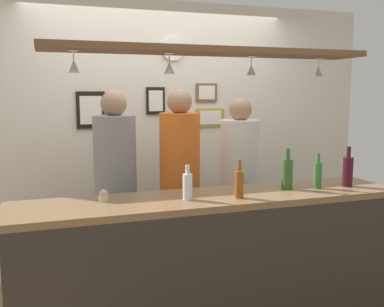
{
  "coord_description": "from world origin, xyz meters",
  "views": [
    {
      "loc": [
        -1.05,
        -3.06,
        1.74
      ],
      "look_at": [
        0.0,
        0.1,
        1.27
      ],
      "focal_mm": 40.79,
      "sensor_mm": 36.0,
      "label": 1
    }
  ],
  "objects_px": {
    "bottle_beer_amber_tall": "(239,183)",
    "wall_clock": "(173,49)",
    "cupcake": "(103,196)",
    "picture_frame_caricature": "(91,110)",
    "bottle_champagne_green": "(287,173)",
    "bottle_beer_green_import": "(318,174)",
    "picture_frame_crest": "(156,101)",
    "bottle_wine_dark_red": "(348,171)",
    "person_middle_orange_shirt": "(180,172)",
    "person_left_grey_shirt": "(115,177)",
    "picture_frame_upper_small": "(207,93)",
    "person_right_white_patterned_shirt": "(239,174)",
    "picture_frame_lower_pair": "(210,117)",
    "bottle_soda_clear": "(188,186)"
  },
  "relations": [
    {
      "from": "cupcake",
      "to": "picture_frame_caricature",
      "type": "bearing_deg",
      "value": 87.31
    },
    {
      "from": "person_right_white_patterned_shirt",
      "to": "bottle_champagne_green",
      "type": "relative_size",
      "value": 5.62
    },
    {
      "from": "person_middle_orange_shirt",
      "to": "picture_frame_lower_pair",
      "type": "relative_size",
      "value": 5.88
    },
    {
      "from": "bottle_wine_dark_red",
      "to": "bottle_beer_green_import",
      "type": "distance_m",
      "value": 0.25
    },
    {
      "from": "bottle_beer_amber_tall",
      "to": "person_middle_orange_shirt",
      "type": "bearing_deg",
      "value": 99.72
    },
    {
      "from": "picture_frame_upper_small",
      "to": "picture_frame_crest",
      "type": "relative_size",
      "value": 0.85
    },
    {
      "from": "person_right_white_patterned_shirt",
      "to": "bottle_beer_amber_tall",
      "type": "relative_size",
      "value": 6.49
    },
    {
      "from": "person_middle_orange_shirt",
      "to": "picture_frame_upper_small",
      "type": "height_order",
      "value": "picture_frame_upper_small"
    },
    {
      "from": "person_right_white_patterned_shirt",
      "to": "bottle_champagne_green",
      "type": "distance_m",
      "value": 0.75
    },
    {
      "from": "picture_frame_caricature",
      "to": "cupcake",
      "type": "bearing_deg",
      "value": -92.69
    },
    {
      "from": "picture_frame_crest",
      "to": "bottle_beer_green_import",
      "type": "bearing_deg",
      "value": -58.83
    },
    {
      "from": "cupcake",
      "to": "wall_clock",
      "type": "bearing_deg",
      "value": 57.22
    },
    {
      "from": "person_right_white_patterned_shirt",
      "to": "bottle_beer_green_import",
      "type": "height_order",
      "value": "person_right_white_patterned_shirt"
    },
    {
      "from": "picture_frame_lower_pair",
      "to": "wall_clock",
      "type": "bearing_deg",
      "value": -179.08
    },
    {
      "from": "cupcake",
      "to": "picture_frame_lower_pair",
      "type": "relative_size",
      "value": 0.26
    },
    {
      "from": "person_right_white_patterned_shirt",
      "to": "picture_frame_lower_pair",
      "type": "bearing_deg",
      "value": 93.0
    },
    {
      "from": "cupcake",
      "to": "person_left_grey_shirt",
      "type": "bearing_deg",
      "value": 75.28
    },
    {
      "from": "bottle_champagne_green",
      "to": "cupcake",
      "type": "distance_m",
      "value": 1.32
    },
    {
      "from": "bottle_beer_amber_tall",
      "to": "bottle_soda_clear",
      "type": "distance_m",
      "value": 0.35
    },
    {
      "from": "cupcake",
      "to": "picture_frame_upper_small",
      "type": "xyz_separation_m",
      "value": [
        1.2,
        1.32,
        0.66
      ]
    },
    {
      "from": "bottle_wine_dark_red",
      "to": "person_left_grey_shirt",
      "type": "bearing_deg",
      "value": 153.71
    },
    {
      "from": "bottle_beer_amber_tall",
      "to": "wall_clock",
      "type": "bearing_deg",
      "value": 90.78
    },
    {
      "from": "bottle_champagne_green",
      "to": "picture_frame_crest",
      "type": "distance_m",
      "value": 1.6
    },
    {
      "from": "person_left_grey_shirt",
      "to": "wall_clock",
      "type": "distance_m",
      "value": 1.43
    },
    {
      "from": "person_middle_orange_shirt",
      "to": "person_right_white_patterned_shirt",
      "type": "height_order",
      "value": "person_middle_orange_shirt"
    },
    {
      "from": "cupcake",
      "to": "picture_frame_crest",
      "type": "relative_size",
      "value": 0.3
    },
    {
      "from": "picture_frame_upper_small",
      "to": "bottle_soda_clear",
      "type": "bearing_deg",
      "value": -114.68
    },
    {
      "from": "person_middle_orange_shirt",
      "to": "bottle_beer_amber_tall",
      "type": "xyz_separation_m",
      "value": [
        0.15,
        -0.87,
        0.07
      ]
    },
    {
      "from": "person_left_grey_shirt",
      "to": "person_right_white_patterned_shirt",
      "type": "height_order",
      "value": "person_left_grey_shirt"
    },
    {
      "from": "bottle_champagne_green",
      "to": "cupcake",
      "type": "bearing_deg",
      "value": 177.46
    },
    {
      "from": "bottle_champagne_green",
      "to": "bottle_beer_green_import",
      "type": "distance_m",
      "value": 0.23
    },
    {
      "from": "picture_frame_lower_pair",
      "to": "picture_frame_crest",
      "type": "bearing_deg",
      "value": 180.0
    },
    {
      "from": "cupcake",
      "to": "picture_frame_upper_small",
      "type": "height_order",
      "value": "picture_frame_upper_small"
    },
    {
      "from": "person_middle_orange_shirt",
      "to": "picture_frame_caricature",
      "type": "height_order",
      "value": "person_middle_orange_shirt"
    },
    {
      "from": "picture_frame_caricature",
      "to": "wall_clock",
      "type": "relative_size",
      "value": 1.55
    },
    {
      "from": "bottle_beer_amber_tall",
      "to": "picture_frame_caricature",
      "type": "distance_m",
      "value": 1.77
    },
    {
      "from": "bottle_wine_dark_red",
      "to": "bottle_beer_green_import",
      "type": "xyz_separation_m",
      "value": [
        -0.25,
        0.02,
        -0.01
      ]
    },
    {
      "from": "bottle_beer_amber_tall",
      "to": "wall_clock",
      "type": "height_order",
      "value": "wall_clock"
    },
    {
      "from": "person_right_white_patterned_shirt",
      "to": "picture_frame_upper_small",
      "type": "relative_size",
      "value": 7.67
    },
    {
      "from": "cupcake",
      "to": "picture_frame_lower_pair",
      "type": "xyz_separation_m",
      "value": [
        1.24,
        1.32,
        0.41
      ]
    },
    {
      "from": "bottle_beer_green_import",
      "to": "bottle_beer_amber_tall",
      "type": "bearing_deg",
      "value": -172.42
    },
    {
      "from": "person_right_white_patterned_shirt",
      "to": "cupcake",
      "type": "relative_size",
      "value": 21.63
    },
    {
      "from": "person_right_white_patterned_shirt",
      "to": "wall_clock",
      "type": "bearing_deg",
      "value": 123.35
    },
    {
      "from": "picture_frame_crest",
      "to": "person_left_grey_shirt",
      "type": "bearing_deg",
      "value": -127.51
    },
    {
      "from": "bottle_beer_amber_tall",
      "to": "bottle_soda_clear",
      "type": "height_order",
      "value": "bottle_beer_amber_tall"
    },
    {
      "from": "bottle_wine_dark_red",
      "to": "cupcake",
      "type": "distance_m",
      "value": 1.8
    },
    {
      "from": "person_left_grey_shirt",
      "to": "cupcake",
      "type": "height_order",
      "value": "person_left_grey_shirt"
    },
    {
      "from": "bottle_beer_green_import",
      "to": "person_left_grey_shirt",
      "type": "bearing_deg",
      "value": 150.16
    },
    {
      "from": "person_right_white_patterned_shirt",
      "to": "person_middle_orange_shirt",
      "type": "bearing_deg",
      "value": 180.0
    },
    {
      "from": "person_middle_orange_shirt",
      "to": "bottle_beer_amber_tall",
      "type": "height_order",
      "value": "person_middle_orange_shirt"
    }
  ]
}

